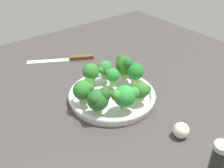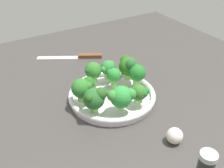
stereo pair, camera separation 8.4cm
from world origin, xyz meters
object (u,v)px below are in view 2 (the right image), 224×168
at_px(broccoli_floret_9, 89,84).
at_px(broccoli_floret_7, 128,66).
at_px(garlic_bulb, 175,136).
at_px(broccoli_floret_5, 114,75).
at_px(broccoli_floret_2, 137,73).
at_px(broccoli_floret_8, 93,71).
at_px(broccoli_floret_4, 140,93).
at_px(broccoli_floret_1, 94,98).
at_px(broccoli_floret_3, 107,68).
at_px(bowl, 112,96).
at_px(knife, 79,57).
at_px(broccoli_floret_0, 121,97).
at_px(broccoli_floret_6, 82,88).

bearing_deg(broccoli_floret_9, broccoli_floret_7, -178.51).
bearing_deg(garlic_bulb, broccoli_floret_5, -86.22).
distance_m(broccoli_floret_2, broccoli_floret_8, 0.14).
relative_size(broccoli_floret_7, garlic_bulb, 1.88).
bearing_deg(garlic_bulb, broccoli_floret_4, -90.52).
xyz_separation_m(broccoli_floret_2, broccoli_floret_9, (0.15, -0.04, -0.01)).
bearing_deg(broccoli_floret_1, broccoli_floret_8, -115.47).
relative_size(broccoli_floret_1, broccoli_floret_3, 1.18).
bearing_deg(bowl, knife, -95.58).
bearing_deg(broccoli_floret_7, broccoli_floret_0, 50.04).
height_order(broccoli_floret_3, knife, broccoli_floret_3).
bearing_deg(garlic_bulb, broccoli_floret_1, -55.10).
distance_m(broccoli_floret_2, broccoli_floret_3, 0.10).
xyz_separation_m(broccoli_floret_3, knife, (-0.00, -0.24, -0.06)).
relative_size(broccoli_floret_9, garlic_bulb, 1.18).
bearing_deg(broccoli_floret_7, garlic_bulb, 81.10).
relative_size(broccoli_floret_3, knife, 0.26).
height_order(broccoli_floret_2, knife, broccoli_floret_2).
height_order(broccoli_floret_0, broccoli_floret_7, broccoli_floret_7).
bearing_deg(bowl, garlic_bulb, 99.84).
distance_m(broccoli_floret_5, broccoli_floret_6, 0.13).
distance_m(broccoli_floret_0, broccoli_floret_7, 0.17).
bearing_deg(broccoli_floret_4, broccoli_floret_9, -49.81).
relative_size(bowl, broccoli_floret_2, 3.87).
distance_m(broccoli_floret_9, garlic_bulb, 0.31).
relative_size(broccoli_floret_0, broccoli_floret_2, 1.14).
height_order(broccoli_floret_1, broccoli_floret_9, broccoli_floret_1).
bearing_deg(broccoli_floret_7, broccoli_floret_4, 71.29).
bearing_deg(broccoli_floret_5, bowl, 51.76).
relative_size(broccoli_floret_1, broccoli_floret_8, 1.06).
bearing_deg(broccoli_floret_3, broccoli_floret_2, 126.58).
distance_m(bowl, broccoli_floret_3, 0.10).
distance_m(broccoli_floret_3, broccoli_floret_4, 0.17).
distance_m(broccoli_floret_1, broccoli_floret_9, 0.10).
bearing_deg(broccoli_floret_3, broccoli_floret_4, 94.55).
relative_size(broccoli_floret_1, broccoli_floret_4, 1.32).
xyz_separation_m(bowl, knife, (-0.03, -0.32, -0.01)).
xyz_separation_m(broccoli_floret_3, broccoli_floret_9, (0.09, 0.04, -0.01)).
xyz_separation_m(broccoli_floret_8, garlic_bulb, (-0.07, 0.33, -0.05)).
bearing_deg(knife, broccoli_floret_0, 82.63).
bearing_deg(broccoli_floret_5, broccoli_floret_2, 154.52).
relative_size(broccoli_floret_5, knife, 0.26).
distance_m(bowl, broccoli_floret_0, 0.11).
height_order(broccoli_floret_3, broccoli_floret_7, broccoli_floret_7).
xyz_separation_m(broccoli_floret_8, broccoli_floret_9, (0.04, 0.05, -0.01)).
bearing_deg(broccoli_floret_3, broccoli_floret_1, 48.56).
bearing_deg(broccoli_floret_0, broccoli_floret_6, -50.87).
bearing_deg(broccoli_floret_2, broccoli_floret_6, -2.82).
height_order(broccoli_floret_2, broccoli_floret_4, broccoli_floret_2).
relative_size(bowl, broccoli_floret_4, 4.82).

